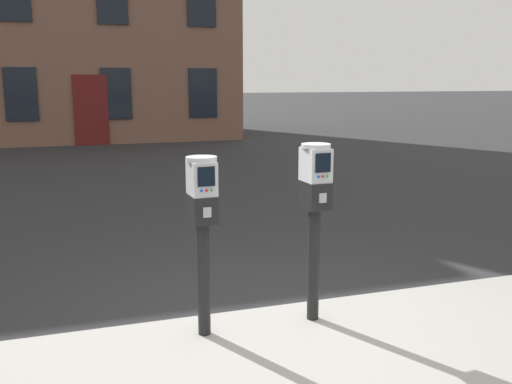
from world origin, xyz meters
name	(u,v)px	position (x,y,z in m)	size (l,w,h in m)	color
ground_plane	(268,334)	(0.00, 0.00, 0.00)	(160.00, 160.00, 0.00)	#28282B
parking_meter_near_kerb	(202,214)	(-0.54, -0.13, 1.03)	(0.22, 0.26, 1.29)	black
parking_meter_twin_adjacent	(315,200)	(0.32, -0.13, 1.07)	(0.22, 0.26, 1.35)	black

